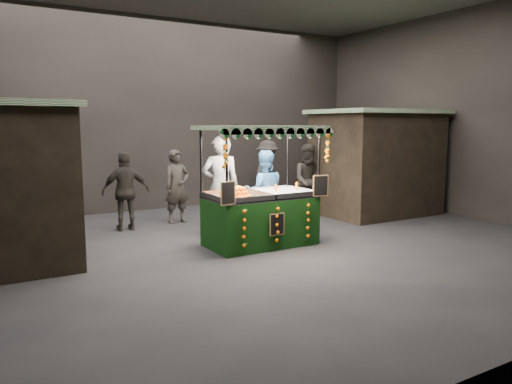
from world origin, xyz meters
TOP-DOWN VIEW (x-y plane):
  - ground at (0.00, 0.00)m, footprint 12.00×12.00m
  - market_hall at (0.00, 0.00)m, footprint 12.10×10.10m
  - neighbour_stall_right at (4.40, 1.50)m, footprint 3.00×2.20m
  - juice_stall at (0.19, 0.12)m, footprint 2.29×1.35m
  - vendor_grey at (-0.11, 1.19)m, footprint 0.86×0.70m
  - vendor_blue at (0.75, 0.94)m, footprint 1.03×0.93m
  - shopper_0 at (-0.35, 2.95)m, footprint 0.66×0.48m
  - shopper_1 at (2.73, 2.03)m, footprint 1.07×0.99m
  - shopper_2 at (-1.59, 2.73)m, footprint 1.02×0.52m
  - shopper_3 at (2.55, 3.68)m, footprint 1.35×1.23m
  - shopper_4 at (-3.80, 3.92)m, footprint 0.83×0.57m

SIDE VIEW (x-z plane):
  - ground at x=0.00m, z-range 0.00..0.00m
  - juice_stall at x=0.19m, z-range -0.42..1.80m
  - shopper_4 at x=-3.80m, z-range 0.00..1.62m
  - shopper_2 at x=-1.59m, z-range 0.00..1.68m
  - shopper_0 at x=-0.35m, z-range 0.00..1.68m
  - vendor_blue at x=0.75m, z-range 0.00..1.73m
  - shopper_1 at x=2.73m, z-range 0.00..1.77m
  - shopper_3 at x=2.55m, z-range 0.00..1.82m
  - vendor_grey at x=-0.11m, z-range 0.00..2.03m
  - neighbour_stall_right at x=4.40m, z-range 0.01..2.61m
  - market_hall at x=0.00m, z-range 0.86..5.91m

